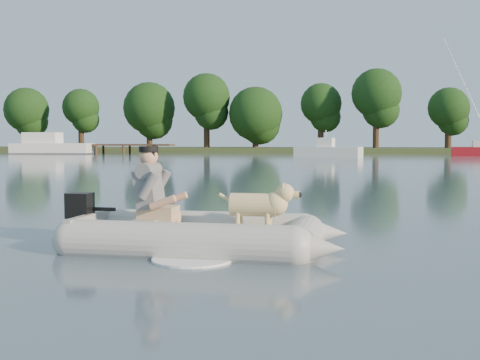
% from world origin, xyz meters
% --- Properties ---
extents(water, '(160.00, 160.00, 0.00)m').
position_xyz_m(water, '(0.00, 0.00, 0.00)').
color(water, slate).
rests_on(water, ground).
extents(shore_bank, '(160.00, 12.00, 0.70)m').
position_xyz_m(shore_bank, '(0.00, 62.00, 0.25)').
color(shore_bank, '#47512D').
rests_on(shore_bank, water).
extents(dock, '(18.00, 2.00, 1.04)m').
position_xyz_m(dock, '(-26.00, 52.00, 0.52)').
color(dock, '#4C331E').
rests_on(dock, water).
extents(treeline, '(90.15, 7.35, 9.27)m').
position_xyz_m(treeline, '(7.25, 61.07, 5.32)').
color(treeline, '#332316').
rests_on(treeline, shore_bank).
extents(dinghy, '(4.44, 2.71, 1.40)m').
position_xyz_m(dinghy, '(0.02, -0.11, 0.60)').
color(dinghy, '#A8A8A3').
rests_on(dinghy, water).
extents(man, '(0.74, 0.63, 1.09)m').
position_xyz_m(man, '(-0.69, -0.05, 0.79)').
color(man, slate).
rests_on(man, dinghy).
extents(dog, '(0.94, 0.34, 0.63)m').
position_xyz_m(dog, '(0.67, -0.06, 0.52)').
color(dog, '#D4B67A').
rests_on(dog, dinghy).
extents(outboard_motor, '(0.42, 0.30, 0.80)m').
position_xyz_m(outboard_motor, '(-1.66, -0.10, 0.31)').
color(outboard_motor, black).
rests_on(outboard_motor, dinghy).
extents(cabin_cruiser, '(8.87, 3.94, 2.66)m').
position_xyz_m(cabin_cruiser, '(-29.52, 50.28, 1.13)').
color(cabin_cruiser, white).
rests_on(cabin_cruiser, water).
extents(motorboat, '(6.02, 3.36, 2.40)m').
position_xyz_m(motorboat, '(-0.61, 43.53, 1.09)').
color(motorboat, white).
rests_on(motorboat, water).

